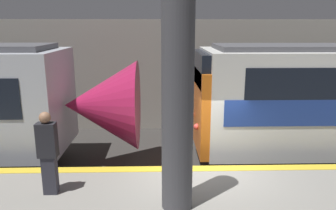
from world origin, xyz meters
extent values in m
plane|color=#33302D|center=(0.00, 0.00, 0.00)|extent=(120.00, 120.00, 0.00)
cube|color=gold|center=(0.00, -0.15, 1.00)|extent=(40.00, 0.30, 0.01)
cube|color=#9E998E|center=(0.00, 6.21, 2.31)|extent=(50.00, 0.15, 4.62)
cylinder|color=#47474C|center=(-0.72, -1.81, 3.09)|extent=(0.58, 0.58, 4.19)
cone|color=#B21E4C|center=(-2.79, 2.12, 2.06)|extent=(2.20, 2.66, 2.66)
sphere|color=#F2EFCC|center=(-1.84, 2.12, 1.61)|extent=(0.20, 0.20, 0.20)
cube|color=orange|center=(0.18, 2.12, 1.97)|extent=(0.25, 2.75, 2.38)
cube|color=black|center=(0.18, 2.12, 3.16)|extent=(0.25, 2.47, 0.95)
sphere|color=#EA4C42|center=(0.02, 1.49, 1.55)|extent=(0.18, 0.18, 0.18)
sphere|color=#EA4C42|center=(0.02, 2.75, 1.55)|extent=(0.18, 0.18, 0.18)
cube|color=#2D2D38|center=(-3.30, -1.24, 1.40)|extent=(0.28, 0.20, 0.81)
cube|color=#232328|center=(-3.30, -1.24, 2.16)|extent=(0.38, 0.24, 0.71)
sphere|color=#9E7051|center=(-3.30, -1.24, 2.63)|extent=(0.23, 0.23, 0.23)
camera|label=1|loc=(-1.04, -7.49, 4.40)|focal=35.00mm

